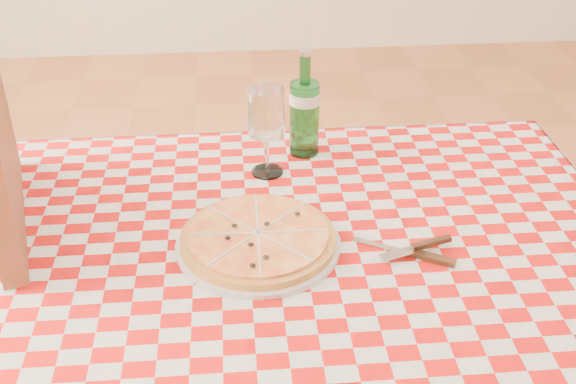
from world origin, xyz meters
The scene contains 6 objects.
dining_table centered at (0.00, 0.00, 0.66)m, with size 1.20×0.80×0.75m.
tablecloth centered at (0.00, 0.00, 0.75)m, with size 1.30×0.90×0.01m, color #A80B0A.
pizza_plate centered at (-0.09, -0.04, 0.78)m, with size 0.32×0.32×0.04m, color #C18240, non-canonical shape.
water_bottle centered at (0.04, 0.33, 0.89)m, with size 0.07×0.07×0.25m, color #1A6B26, non-canonical shape.
wine_glass centered at (-0.05, 0.24, 0.86)m, with size 0.08×0.08×0.20m, color silver, non-canonical shape.
cutlery centered at (0.20, -0.09, 0.77)m, with size 0.21×0.18×0.02m, color silver, non-canonical shape.
Camera 1 is at (-0.12, -1.16, 1.58)m, focal length 45.00 mm.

